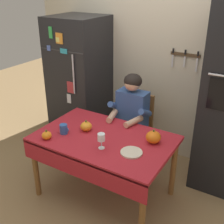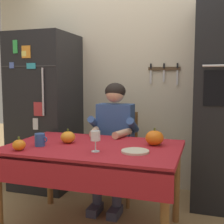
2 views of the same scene
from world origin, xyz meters
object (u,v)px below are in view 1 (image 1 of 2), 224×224
object	(u,v)px
dining_table	(103,145)
chair_behind_person	(136,127)
coffee_mug	(64,129)
pumpkin_medium	(86,126)
pumpkin_small	(47,135)
pumpkin_large	(153,137)
refrigerator	(80,83)
seated_person	(130,116)
serving_tray	(131,152)
wine_glass	(101,138)

from	to	relation	value
dining_table	chair_behind_person	distance (m)	0.81
coffee_mug	pumpkin_medium	bearing A→B (deg)	46.34
dining_table	chair_behind_person	size ratio (longest dim) A/B	1.51
pumpkin_medium	pumpkin_small	xyz separation A→B (m)	(-0.24, -0.35, -0.01)
chair_behind_person	pumpkin_large	xyz separation A→B (m)	(0.49, -0.61, 0.29)
pumpkin_large	pumpkin_medium	distance (m)	0.73
refrigerator	pumpkin_large	world-z (taller)	refrigerator
refrigerator	seated_person	size ratio (longest dim) A/B	1.45
chair_behind_person	seated_person	size ratio (longest dim) A/B	0.75
refrigerator	pumpkin_medium	world-z (taller)	refrigerator
chair_behind_person	coffee_mug	size ratio (longest dim) A/B	8.46
coffee_mug	pumpkin_medium	distance (m)	0.24
serving_tray	coffee_mug	bearing A→B (deg)	-177.73
refrigerator	dining_table	xyz separation A→B (m)	(0.95, -0.88, -0.24)
wine_glass	refrigerator	bearing A→B (deg)	134.72
wine_glass	pumpkin_small	size ratio (longest dim) A/B	1.50
pumpkin_medium	refrigerator	bearing A→B (deg)	130.16
dining_table	pumpkin_small	xyz separation A→B (m)	(-0.48, -0.31, 0.13)
wine_glass	serving_tray	world-z (taller)	wine_glass
pumpkin_medium	pumpkin_small	distance (m)	0.42
refrigerator	wine_glass	distance (m)	1.48
chair_behind_person	wine_glass	xyz separation A→B (m)	(0.10, -0.96, 0.34)
seated_person	pumpkin_medium	size ratio (longest dim) A/B	10.04
chair_behind_person	serving_tray	bearing A→B (deg)	-66.23
dining_table	chair_behind_person	xyz separation A→B (m)	(-0.01, 0.79, -0.14)
seated_person	refrigerator	bearing A→B (deg)	163.40
refrigerator	pumpkin_large	bearing A→B (deg)	-26.11
pumpkin_large	serving_tray	xyz separation A→B (m)	(-0.09, -0.28, -0.05)
seated_person	wine_glass	xyz separation A→B (m)	(0.10, -0.77, 0.12)
coffee_mug	dining_table	bearing A→B (deg)	17.50
pumpkin_medium	pumpkin_large	bearing A→B (deg)	11.16
seated_person	pumpkin_medium	distance (m)	0.61
dining_table	wine_glass	size ratio (longest dim) A/B	8.83
pumpkin_medium	chair_behind_person	bearing A→B (deg)	72.98
wine_glass	serving_tray	xyz separation A→B (m)	(0.29, 0.07, -0.11)
chair_behind_person	wine_glass	world-z (taller)	chair_behind_person
pumpkin_small	serving_tray	distance (m)	0.88
wine_glass	pumpkin_medium	xyz separation A→B (m)	(-0.33, 0.21, -0.06)
dining_table	pumpkin_large	bearing A→B (deg)	21.39
pumpkin_large	pumpkin_medium	size ratio (longest dim) A/B	1.21
dining_table	pumpkin_small	bearing A→B (deg)	-147.21
chair_behind_person	dining_table	bearing A→B (deg)	-89.06
seated_person	wine_glass	size ratio (longest dim) A/B	7.85
dining_table	coffee_mug	xyz separation A→B (m)	(-0.41, -0.13, 0.14)
refrigerator	chair_behind_person	xyz separation A→B (m)	(0.94, -0.09, -0.39)
refrigerator	pumpkin_large	xyz separation A→B (m)	(1.42, -0.70, -0.10)
refrigerator	coffee_mug	xyz separation A→B (m)	(0.54, -1.01, -0.11)
refrigerator	pumpkin_medium	bearing A→B (deg)	-49.84
refrigerator	wine_glass	world-z (taller)	refrigerator
refrigerator	pumpkin_medium	size ratio (longest dim) A/B	14.52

